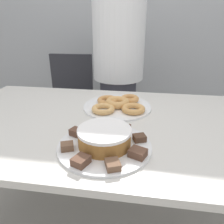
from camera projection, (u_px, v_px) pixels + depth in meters
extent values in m
cube|color=#A8AAAD|center=(133.00, 8.00, 2.24)|extent=(8.00, 0.05, 2.60)
cube|color=silver|center=(108.00, 124.00, 1.05)|extent=(1.63, 0.91, 0.03)
cylinder|color=silver|center=(20.00, 138.00, 1.67)|extent=(0.06, 0.06, 0.73)
cylinder|color=#383842|center=(118.00, 121.00, 1.90)|extent=(0.29, 0.29, 0.77)
cylinder|color=white|center=(119.00, 38.00, 1.62)|extent=(0.39, 0.39, 0.61)
cylinder|color=black|center=(72.00, 149.00, 2.17)|extent=(0.44, 0.44, 0.01)
cylinder|color=#262626|center=(70.00, 130.00, 2.08)|extent=(0.06, 0.06, 0.43)
cube|color=#2D2D33|center=(68.00, 107.00, 1.99)|extent=(0.46, 0.46, 0.04)
cube|color=#2D2D33|center=(72.00, 76.00, 2.08)|extent=(0.40, 0.05, 0.42)
cylinder|color=white|center=(105.00, 146.00, 0.84)|extent=(0.36, 0.36, 0.01)
cylinder|color=white|center=(117.00, 107.00, 1.20)|extent=(0.37, 0.37, 0.01)
cylinder|color=#9E662D|center=(104.00, 138.00, 0.82)|extent=(0.20, 0.20, 0.06)
cylinder|color=white|center=(104.00, 130.00, 0.81)|extent=(0.20, 0.20, 0.01)
cube|color=brown|center=(113.00, 165.00, 0.71)|extent=(0.06, 0.07, 0.02)
cube|color=brown|center=(138.00, 153.00, 0.76)|extent=(0.07, 0.07, 0.03)
cube|color=#513828|center=(139.00, 138.00, 0.86)|extent=(0.06, 0.05, 0.02)
cube|color=brown|center=(123.00, 128.00, 0.94)|extent=(0.07, 0.07, 0.02)
cube|color=#513828|center=(98.00, 125.00, 0.95)|extent=(0.07, 0.07, 0.03)
cube|color=brown|center=(76.00, 132.00, 0.90)|extent=(0.06, 0.06, 0.03)
cube|color=brown|center=(67.00, 146.00, 0.80)|extent=(0.06, 0.05, 0.03)
cube|color=brown|center=(81.00, 161.00, 0.72)|extent=(0.07, 0.07, 0.03)
torus|color=tan|center=(117.00, 102.00, 1.19)|extent=(0.13, 0.13, 0.04)
torus|color=#E5AD66|center=(103.00, 109.00, 1.12)|extent=(0.12, 0.12, 0.03)
torus|color=tan|center=(133.00, 109.00, 1.12)|extent=(0.12, 0.12, 0.03)
torus|color=#D18E4C|center=(130.00, 99.00, 1.25)|extent=(0.11, 0.11, 0.03)
torus|color=#D18E4C|center=(108.00, 100.00, 1.23)|extent=(0.12, 0.12, 0.03)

